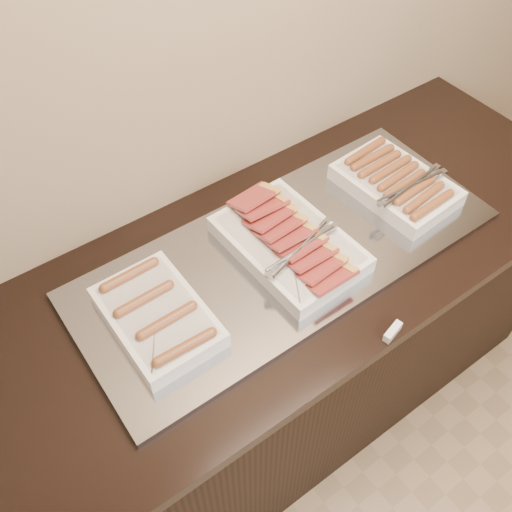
% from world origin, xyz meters
% --- Properties ---
extents(counter, '(2.06, 0.76, 0.90)m').
position_xyz_m(counter, '(0.00, 2.13, 0.45)').
color(counter, black).
rests_on(counter, ground).
extents(warming_tray, '(1.20, 0.50, 0.02)m').
position_xyz_m(warming_tray, '(0.01, 2.13, 0.91)').
color(warming_tray, '#9799A4').
rests_on(warming_tray, counter).
extents(dish_left, '(0.22, 0.33, 0.07)m').
position_xyz_m(dish_left, '(-0.40, 2.13, 0.95)').
color(dish_left, silver).
rests_on(dish_left, warming_tray).
extents(dish_center, '(0.29, 0.43, 0.09)m').
position_xyz_m(dish_center, '(0.01, 2.13, 0.95)').
color(dish_center, silver).
rests_on(dish_center, warming_tray).
extents(dish_right, '(0.27, 0.36, 0.08)m').
position_xyz_m(dish_right, '(0.42, 2.13, 0.95)').
color(dish_right, silver).
rests_on(dish_right, warming_tray).
extents(label_holder, '(0.06, 0.03, 0.02)m').
position_xyz_m(label_holder, '(0.07, 1.77, 0.91)').
color(label_holder, silver).
rests_on(label_holder, counter).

